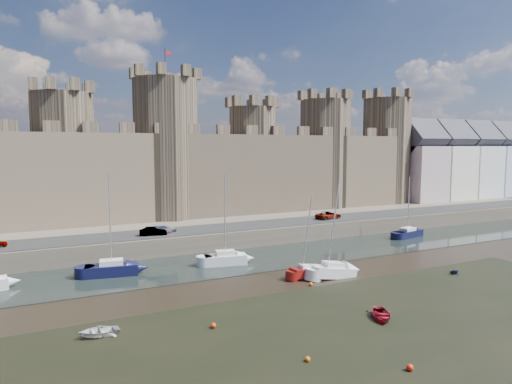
% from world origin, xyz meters
% --- Properties ---
extents(ground, '(160.00, 160.00, 0.00)m').
position_xyz_m(ground, '(0.00, 0.00, 0.00)').
color(ground, black).
rests_on(ground, ground).
extents(seaweed_patch, '(70.00, 34.00, 0.01)m').
position_xyz_m(seaweed_patch, '(0.00, -6.00, 0.01)').
color(seaweed_patch, black).
rests_on(seaweed_patch, ground).
extents(water_channel, '(160.00, 12.00, 0.08)m').
position_xyz_m(water_channel, '(0.00, 24.00, 0.04)').
color(water_channel, black).
rests_on(water_channel, ground).
extents(quay, '(160.00, 60.00, 2.50)m').
position_xyz_m(quay, '(0.00, 60.00, 1.25)').
color(quay, '#4C443A').
rests_on(quay, ground).
extents(road, '(160.00, 7.00, 0.10)m').
position_xyz_m(road, '(0.00, 34.00, 2.55)').
color(road, black).
rests_on(road, quay).
extents(castle, '(108.50, 11.00, 29.00)m').
position_xyz_m(castle, '(-0.64, 48.00, 11.67)').
color(castle, '#42382B').
rests_on(castle, quay).
extents(townhouses, '(35.50, 9.05, 18.13)m').
position_xyz_m(townhouses, '(71.50, 46.00, 10.59)').
color(townhouses, '#C9ABB3').
rests_on(townhouses, quay).
extents(car_1, '(3.80, 1.98, 1.19)m').
position_xyz_m(car_1, '(-4.34, 32.60, 3.10)').
color(car_1, gray).
rests_on(car_1, quay).
extents(car_2, '(4.51, 2.73, 1.22)m').
position_xyz_m(car_2, '(-2.80, 33.70, 3.11)').
color(car_2, gray).
rests_on(car_2, quay).
extents(car_3, '(4.92, 2.87, 1.29)m').
position_xyz_m(car_3, '(25.01, 33.76, 3.14)').
color(car_3, gray).
rests_on(car_3, quay).
extents(sailboat_1, '(5.95, 3.13, 11.35)m').
position_xyz_m(sailboat_1, '(-11.09, 24.36, 0.87)').
color(sailboat_1, black).
rests_on(sailboat_1, ground).
extents(sailboat_2, '(5.41, 2.95, 11.04)m').
position_xyz_m(sailboat_2, '(2.12, 23.07, 0.86)').
color(sailboat_2, silver).
rests_on(sailboat_2, ground).
extents(sailboat_3, '(5.80, 3.18, 9.61)m').
position_xyz_m(sailboat_3, '(34.74, 25.85, 0.75)').
color(sailboat_3, black).
rests_on(sailboat_3, ground).
extents(sailboat_4, '(3.98, 1.74, 9.12)m').
position_xyz_m(sailboat_4, '(8.12, 14.11, 0.69)').
color(sailboat_4, maroon).
rests_on(sailboat_4, ground).
extents(sailboat_5, '(5.13, 2.21, 10.88)m').
position_xyz_m(sailboat_5, '(10.83, 12.97, 0.77)').
color(sailboat_5, silver).
rests_on(sailboat_5, ground).
extents(dinghy_4, '(3.48, 3.81, 0.65)m').
position_xyz_m(dinghy_4, '(7.09, 1.04, 0.32)').
color(dinghy_4, maroon).
rests_on(dinghy_4, ground).
extents(dinghy_6, '(3.23, 2.48, 0.62)m').
position_xyz_m(dinghy_6, '(-14.62, 8.00, 0.31)').
color(dinghy_6, silver).
rests_on(dinghy_6, ground).
extents(dinghy_7, '(1.47, 1.31, 0.71)m').
position_xyz_m(dinghy_7, '(23.89, 7.80, 0.35)').
color(dinghy_7, black).
rests_on(dinghy_7, ground).
extents(buoy_1, '(0.44, 0.44, 0.44)m').
position_xyz_m(buoy_1, '(-6.23, 5.54, 0.22)').
color(buoy_1, red).
rests_on(buoy_1, ground).
extents(buoy_2, '(0.46, 0.46, 0.46)m').
position_xyz_m(buoy_2, '(2.64, -6.65, 0.23)').
color(buoy_2, red).
rests_on(buoy_2, ground).
extents(buoy_3, '(0.38, 0.38, 0.38)m').
position_xyz_m(buoy_3, '(6.84, 11.36, 0.19)').
color(buoy_3, '#DE5909').
rests_on(buoy_3, ground).
extents(buoy_4, '(0.37, 0.37, 0.37)m').
position_xyz_m(buoy_4, '(-2.61, -2.63, 0.19)').
color(buoy_4, '#D86109').
rests_on(buoy_4, ground).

